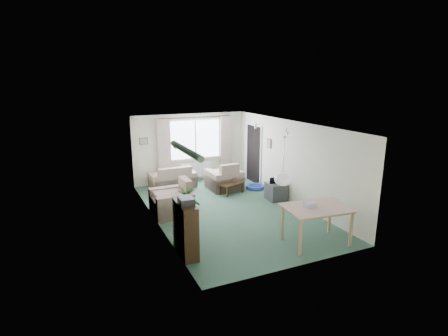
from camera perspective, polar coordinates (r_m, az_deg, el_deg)
name	(u,v)px	position (r m, az deg, el deg)	size (l,w,h in m)	color
ground	(228,211)	(9.75, 0.72, -6.96)	(6.50, 6.50, 0.00)	#335543
window	(195,139)	(12.33, -4.72, 4.73)	(1.80, 0.03, 1.30)	white
curtain_rod	(196,117)	(12.15, -4.67, 8.25)	(2.60, 0.03, 0.03)	black
curtain_left	(164,149)	(11.95, -9.75, 3.15)	(0.45, 0.08, 2.00)	beige
curtain_right	(226,144)	(12.70, 0.36, 4.00)	(0.45, 0.08, 2.00)	beige
radiator	(196,170)	(12.52, -4.56, -0.27)	(1.20, 0.10, 0.55)	white
doorway	(254,154)	(12.22, 4.88, 2.25)	(0.03, 0.95, 2.00)	black
pendant_lamp	(283,180)	(7.47, 9.58, -1.87)	(0.36, 0.36, 0.36)	white
tinsel_garland	(186,150)	(6.37, -6.26, 2.88)	(1.60, 1.60, 0.12)	#196626
bauble_cluster_a	(255,125)	(10.57, 5.16, 7.08)	(0.20, 0.20, 0.20)	silver
bauble_cluster_b	(287,129)	(9.71, 10.18, 6.28)	(0.20, 0.20, 0.20)	silver
wall_picture_back	(144,141)	(11.86, -12.97, 4.28)	(0.28, 0.03, 0.22)	brown
wall_picture_right	(269,143)	(11.26, 7.37, 4.01)	(0.03, 0.24, 0.30)	brown
sofa	(172,177)	(11.84, -8.42, -1.38)	(1.48, 0.79, 0.74)	tan
armchair_corner	(224,175)	(11.51, 0.03, -1.22)	(1.03, 0.97, 0.92)	beige
armchair_left	(171,197)	(9.47, -8.61, -4.74)	(1.06, 1.00, 0.95)	beige
coffee_table	(231,188)	(11.10, 1.20, -3.32)	(0.79, 0.44, 0.36)	black
photo_frame	(234,180)	(11.06, 1.68, -2.00)	(0.12, 0.02, 0.16)	#4F3628
bookshelf	(185,228)	(7.30, -6.33, -9.79)	(0.31, 0.92, 1.13)	black
hifi_box	(186,201)	(6.98, -6.22, -5.34)	(0.28, 0.35, 0.14)	#333338
houseplant	(187,214)	(7.70, -6.02, -7.49)	(0.59, 0.59, 1.37)	#23541C
dining_table	(316,226)	(8.03, 14.81, -9.07)	(1.33, 0.88, 0.83)	#A9795B
gift_box	(310,205)	(7.83, 13.88, -5.89)	(0.25, 0.18, 0.12)	silver
tv_cube	(276,191)	(10.66, 8.47, -3.79)	(0.51, 0.56, 0.51)	#404045
pet_bed	(255,187)	(11.67, 5.11, -3.11)	(0.60, 0.60, 0.12)	#1E4C8C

